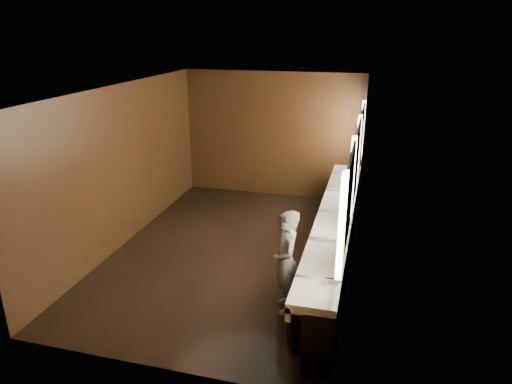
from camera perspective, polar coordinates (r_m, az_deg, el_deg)
floor at (r=8.07m, az=-2.86°, el=-7.35°), size 6.00×6.00×0.00m
ceiling at (r=7.22m, az=-3.25°, el=12.79°), size 4.00×6.00×0.02m
wall_back at (r=10.32m, az=2.06°, el=7.11°), size 4.00×0.02×2.80m
wall_front at (r=4.98m, az=-13.69°, el=-8.21°), size 4.00×0.02×2.80m
wall_left at (r=8.34m, az=-16.27°, el=3.16°), size 0.02×6.00×2.80m
wall_right at (r=7.20m, az=12.31°, el=0.86°), size 0.02×6.00×2.80m
sink_counter at (r=7.54m, az=10.24°, el=-5.50°), size 0.55×5.40×1.01m
mirror_band at (r=7.09m, az=12.36°, el=3.55°), size 0.06×5.03×1.15m
person at (r=6.21m, az=3.83°, el=-8.70°), size 0.50×0.62×1.46m
trash_bin at (r=5.79m, az=5.87°, el=-16.00°), size 0.43×0.43×0.62m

